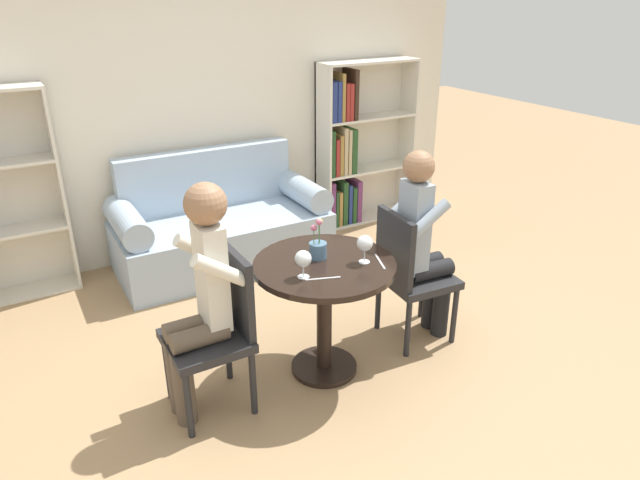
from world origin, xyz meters
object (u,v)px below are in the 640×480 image
(bookshelf_right, at_px, (352,149))
(person_right, at_px, (423,244))
(chair_left, at_px, (218,326))
(wine_glass_right, at_px, (365,244))
(flower_vase, at_px, (318,247))
(wine_glass_left, at_px, (303,259))
(chair_right, at_px, (409,271))
(person_left, at_px, (200,296))
(couch, at_px, (221,228))

(bookshelf_right, relative_size, person_right, 1.20)
(chair_left, relative_size, person_right, 0.71)
(wine_glass_right, bearing_deg, flower_vase, 137.33)
(person_right, bearing_deg, wine_glass_left, 101.29)
(person_right, bearing_deg, chair_right, 87.14)
(chair_right, height_order, wine_glass_right, chair_right)
(chair_left, bearing_deg, wine_glass_right, 80.49)
(flower_vase, bearing_deg, wine_glass_left, -138.13)
(person_right, bearing_deg, wine_glass_right, 107.40)
(chair_right, distance_m, flower_vase, 0.70)
(chair_right, distance_m, wine_glass_right, 0.57)
(chair_left, xyz_separation_m, person_left, (-0.08, -0.00, 0.20))
(chair_left, bearing_deg, bookshelf_right, 132.39)
(person_left, distance_m, wine_glass_left, 0.56)
(couch, xyz_separation_m, bookshelf_right, (1.46, 0.27, 0.41))
(chair_right, xyz_separation_m, wine_glass_left, (-0.82, -0.12, 0.33))
(flower_vase, bearing_deg, wine_glass_right, -42.67)
(person_right, height_order, flower_vase, person_right)
(wine_glass_left, height_order, flower_vase, flower_vase)
(chair_left, xyz_separation_m, wine_glass_left, (0.45, -0.12, 0.33))
(couch, relative_size, flower_vase, 7.01)
(wine_glass_left, bearing_deg, couch, 84.13)
(bookshelf_right, xyz_separation_m, chair_left, (-2.10, -1.95, -0.23))
(flower_vase, bearing_deg, couch, 90.10)
(chair_left, xyz_separation_m, chair_right, (1.27, 0.00, 0.00))
(chair_left, bearing_deg, couch, 158.73)
(person_right, bearing_deg, flower_vase, 89.81)
(couch, bearing_deg, chair_left, -110.73)
(couch, height_order, wine_glass_left, couch)
(person_left, relative_size, flower_vase, 5.33)
(bookshelf_right, xyz_separation_m, chair_right, (-0.82, -1.95, -0.23))
(wine_glass_right, relative_size, flower_vase, 0.67)
(chair_right, xyz_separation_m, person_right, (0.09, -0.01, 0.17))
(chair_right, relative_size, person_left, 0.70)
(couch, bearing_deg, person_right, -66.78)
(bookshelf_right, height_order, wine_glass_right, bookshelf_right)
(couch, height_order, chair_left, couch)
(wine_glass_left, height_order, wine_glass_right, wine_glass_right)
(person_right, relative_size, flower_vase, 5.26)
(couch, bearing_deg, wine_glass_right, -83.79)
(couch, height_order, bookshelf_right, bookshelf_right)
(chair_right, distance_m, wine_glass_left, 0.90)
(couch, distance_m, wine_glass_right, 1.90)
(flower_vase, bearing_deg, chair_left, -175.72)
(chair_left, relative_size, wine_glass_left, 5.81)
(chair_left, bearing_deg, chair_right, 89.58)
(couch, distance_m, chair_left, 1.81)
(chair_left, relative_size, flower_vase, 3.71)
(chair_left, bearing_deg, flower_vase, 93.74)
(chair_left, distance_m, flower_vase, 0.71)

